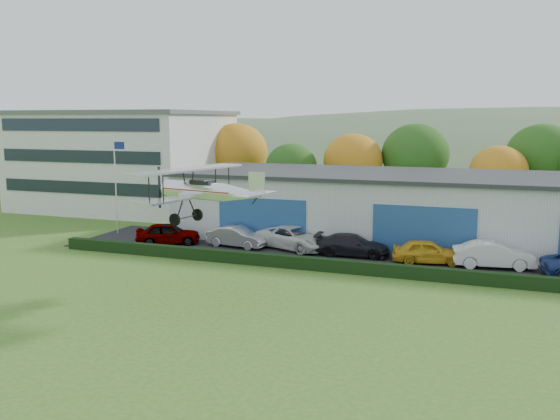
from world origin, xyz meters
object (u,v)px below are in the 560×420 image
(flagpole, at_px, (117,177))
(car_0, at_px, (168,233))
(hangar, at_px, (432,208))
(car_1, at_px, (237,237))
(car_4, at_px, (427,251))
(car_2, at_px, (294,238))
(biplane, at_px, (204,189))
(office_block, at_px, (125,160))
(car_5, at_px, (494,255))
(car_3, at_px, (352,245))

(flagpole, bearing_deg, car_0, -20.18)
(hangar, bearing_deg, car_1, -151.34)
(hangar, bearing_deg, car_4, -86.43)
(car_0, xyz_separation_m, car_2, (9.62, 1.58, 0.01))
(hangar, distance_m, biplane, 21.64)
(hangar, distance_m, office_block, 33.84)
(car_0, relative_size, car_1, 1.03)
(office_block, bearing_deg, car_5, -21.11)
(car_0, bearing_deg, flagpole, 45.41)
(car_4, xyz_separation_m, biplane, (-10.80, -11.05, 4.98))
(car_2, bearing_deg, car_4, -75.09)
(flagpole, relative_size, car_1, 1.72)
(car_0, height_order, car_5, car_5)
(car_0, distance_m, car_4, 19.34)
(car_0, bearing_deg, office_block, 18.49)
(flagpole, height_order, biplane, flagpole)
(car_1, relative_size, car_3, 0.89)
(hangar, height_order, flagpole, flagpole)
(office_block, distance_m, car_1, 24.66)
(car_5, bearing_deg, biplane, 118.11)
(car_3, relative_size, car_5, 1.02)
(car_3, bearing_deg, car_5, -94.32)
(car_4, height_order, biplane, biplane)
(hangar, xyz_separation_m, car_1, (-13.45, -7.35, -1.84))
(biplane, bearing_deg, hangar, 72.87)
(flagpole, xyz_separation_m, car_0, (6.03, -2.22, -3.91))
(hangar, bearing_deg, flagpole, -166.49)
(biplane, bearing_deg, car_4, 57.32)
(hangar, height_order, car_5, hangar)
(hangar, relative_size, car_0, 8.44)
(car_3, height_order, car_4, car_4)
(car_3, distance_m, car_5, 9.30)
(car_5, bearing_deg, car_2, 77.43)
(car_2, xyz_separation_m, car_4, (9.72, -1.10, -0.04))
(biplane, bearing_deg, car_5, 48.71)
(car_0, bearing_deg, biplane, -165.46)
(car_1, height_order, biplane, biplane)
(car_0, bearing_deg, car_4, -112.99)
(hangar, bearing_deg, office_block, 167.99)
(flagpole, relative_size, car_2, 1.34)
(car_2, distance_m, car_4, 9.78)
(hangar, bearing_deg, car_3, -122.76)
(office_block, height_order, car_4, office_block)
(car_2, height_order, car_5, car_5)
(car_5, bearing_deg, hangar, 22.63)
(car_2, relative_size, car_5, 1.17)
(car_0, xyz_separation_m, biplane, (8.54, -10.57, 4.95))
(office_block, bearing_deg, car_4, -23.76)
(car_1, xyz_separation_m, car_5, (18.06, -0.15, 0.07))
(car_4, bearing_deg, office_block, 54.54)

